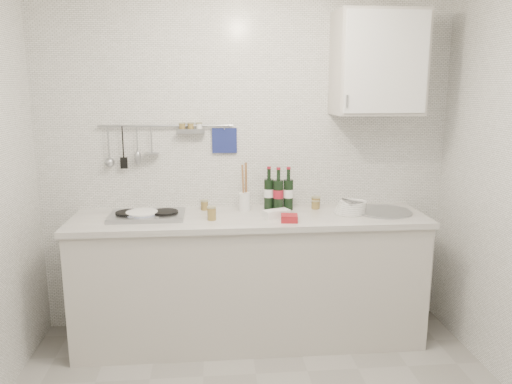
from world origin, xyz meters
TOP-DOWN VIEW (x-y plane):
  - back_wall at (0.00, 1.40)m, footprint 3.00×0.02m
  - counter at (0.01, 1.10)m, footprint 2.44×0.64m
  - wall_rail at (-0.60, 1.37)m, footprint 0.98×0.09m
  - wall_cabinet at (0.90, 1.22)m, footprint 0.60×0.38m
  - plate_stack_hob at (-0.74, 1.08)m, footprint 0.24×0.23m
  - plate_stack_sink at (0.72, 1.10)m, footprint 0.24×0.23m
  - wine_bottles at (0.22, 1.25)m, footprint 0.21×0.11m
  - butter_dish at (0.18, 1.03)m, footprint 0.19×0.14m
  - strawberry_punnet at (0.25, 0.92)m, footprint 0.12×0.12m
  - utensil_crock at (-0.02, 1.26)m, footprint 0.08×0.08m
  - jar_a at (-0.31, 1.29)m, footprint 0.06×0.06m
  - jar_b at (0.50, 1.26)m, footprint 0.07×0.07m
  - jar_c at (0.49, 1.24)m, footprint 0.06×0.06m
  - jar_d at (-0.26, 1.00)m, footprint 0.06×0.06m

SIDE VIEW (x-z plane):
  - counter at x=0.01m, z-range -0.05..0.92m
  - strawberry_punnet at x=0.25m, z-range 0.92..0.97m
  - plate_stack_hob at x=-0.74m, z-range 0.92..0.97m
  - butter_dish at x=0.18m, z-range 0.92..0.97m
  - jar_c at x=0.49m, z-range 0.92..0.99m
  - jar_a at x=-0.31m, z-range 0.92..0.99m
  - plate_stack_sink at x=0.72m, z-range 0.92..1.01m
  - jar_b at x=0.50m, z-range 0.92..1.01m
  - jar_d at x=-0.26m, z-range 0.92..1.01m
  - utensil_crock at x=-0.02m, z-range 0.83..1.18m
  - wine_bottles at x=0.22m, z-range 0.92..1.23m
  - back_wall at x=0.00m, z-range 0.00..2.50m
  - wall_rail at x=-0.60m, z-range 1.26..1.60m
  - wall_cabinet at x=0.90m, z-range 1.60..2.30m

